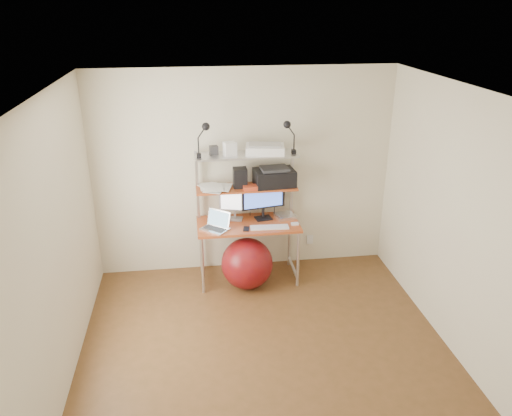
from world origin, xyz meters
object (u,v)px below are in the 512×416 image
at_px(monitor_black, 263,198).
at_px(monitor_silver, 235,202).
at_px(laptop, 217,225).
at_px(printer, 274,177).
at_px(exercise_ball, 247,263).

bearing_deg(monitor_black, monitor_silver, 164.50).
bearing_deg(laptop, monitor_black, 61.13).
bearing_deg(laptop, printer, 58.87).
height_order(monitor_silver, printer, printer).
distance_m(monitor_silver, printer, 0.55).
relative_size(monitor_black, exercise_ball, 0.87).
bearing_deg(exercise_ball, printer, 41.59).
xyz_separation_m(monitor_black, printer, (0.13, 0.02, 0.25)).
bearing_deg(monitor_silver, printer, 13.68).
bearing_deg(exercise_ball, monitor_silver, 106.66).
xyz_separation_m(monitor_black, laptop, (-0.57, -0.22, -0.22)).
bearing_deg(laptop, exercise_ball, 25.27).
bearing_deg(printer, laptop, -166.09).
bearing_deg(printer, monitor_silver, 174.32).
relative_size(monitor_silver, printer, 0.86).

